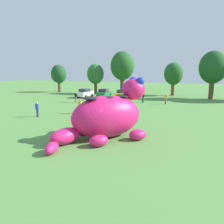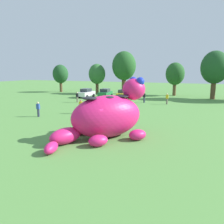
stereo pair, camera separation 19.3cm
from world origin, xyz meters
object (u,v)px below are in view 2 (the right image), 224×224
(car_yellow, at_px, (124,94))
(spectator_by_cars, at_px, (81,107))
(giant_inflatable_creature, at_px, (107,116))
(spectator_mid_field, at_px, (144,97))
(spectator_wandering, at_px, (38,109))
(car_white, at_px, (86,93))
(spectator_far_side, at_px, (77,97))
(spectator_near_inflatable, at_px, (167,99))
(car_green, at_px, (105,93))

(car_yellow, height_order, spectator_by_cars, car_yellow)
(giant_inflatable_creature, distance_m, spectator_mid_field, 20.28)
(car_yellow, distance_m, spectator_wandering, 19.62)
(car_white, height_order, spectator_by_cars, car_white)
(spectator_wandering, bearing_deg, spectator_far_side, 100.03)
(car_white, xyz_separation_m, spectator_far_side, (1.98, -6.60, -0.01))
(spectator_near_inflatable, relative_size, spectator_by_cars, 1.00)
(car_yellow, height_order, spectator_near_inflatable, car_yellow)
(car_yellow, distance_m, spectator_mid_field, 6.01)
(car_green, distance_m, spectator_near_inflatable, 13.13)
(giant_inflatable_creature, xyz_separation_m, spectator_by_cars, (-7.04, 7.84, -0.87))
(spectator_by_cars, bearing_deg, giant_inflatable_creature, -48.10)
(giant_inflatable_creature, xyz_separation_m, spectator_near_inflatable, (1.35, 19.78, -0.87))
(spectator_mid_field, xyz_separation_m, spectator_wandering, (-8.14, -15.83, 0.00))
(car_green, distance_m, spectator_far_side, 7.92)
(spectator_near_inflatable, bearing_deg, spectator_wandering, -127.48)
(spectator_near_inflatable, xyz_separation_m, spectator_by_cars, (-8.39, -11.94, 0.00))
(car_green, relative_size, spectator_mid_field, 2.48)
(car_yellow, height_order, spectator_mid_field, car_yellow)
(spectator_wandering, relative_size, spectator_far_side, 1.00)
(car_white, bearing_deg, spectator_by_cars, -63.11)
(spectator_by_cars, bearing_deg, car_green, 104.18)
(spectator_near_inflatable, bearing_deg, giant_inflatable_creature, -93.90)
(spectator_far_side, bearing_deg, spectator_wandering, -79.97)
(spectator_near_inflatable, height_order, spectator_far_side, same)
(car_yellow, bearing_deg, car_white, -173.24)
(spectator_far_side, bearing_deg, spectator_near_inflatable, 14.48)
(giant_inflatable_creature, bearing_deg, car_yellow, 107.07)
(car_green, distance_m, spectator_by_cars, 16.60)
(car_white, relative_size, car_yellow, 0.98)
(giant_inflatable_creature, height_order, car_yellow, giant_inflatable_creature)
(car_white, xyz_separation_m, spectator_wandering, (4.08, -18.47, -0.01))
(spectator_by_cars, xyz_separation_m, spectator_wandering, (-3.49, -3.55, 0.00))
(giant_inflatable_creature, relative_size, car_green, 2.08)
(giant_inflatable_creature, xyz_separation_m, spectator_mid_field, (-2.39, 20.12, -0.87))
(car_white, distance_m, spectator_near_inflatable, 16.23)
(spectator_by_cars, bearing_deg, spectator_near_inflatable, 54.91)
(spectator_by_cars, bearing_deg, car_yellow, 90.81)
(car_green, distance_m, spectator_mid_field, 9.51)
(car_white, bearing_deg, car_green, 18.50)
(car_green, height_order, spectator_far_side, car_green)
(spectator_by_cars, bearing_deg, car_white, 116.89)
(car_white, xyz_separation_m, spectator_by_cars, (7.57, -14.92, -0.01))
(spectator_near_inflatable, distance_m, spectator_mid_field, 3.75)
(spectator_near_inflatable, height_order, spectator_mid_field, same)
(spectator_by_cars, distance_m, spectator_far_side, 10.03)
(car_green, bearing_deg, car_white, -161.50)
(spectator_mid_field, bearing_deg, giant_inflatable_creature, -83.23)
(spectator_mid_field, bearing_deg, car_green, 156.35)
(car_yellow, distance_m, spectator_far_side, 9.19)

